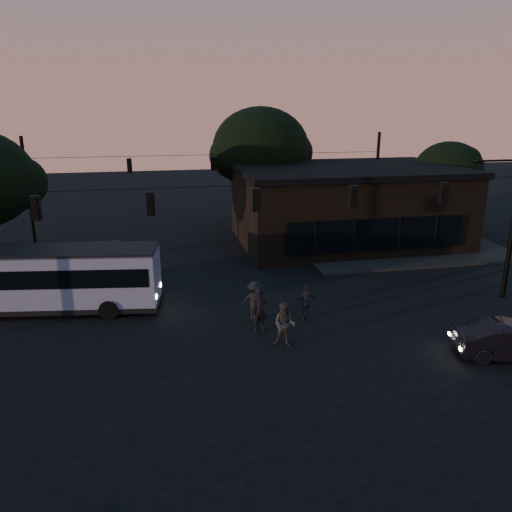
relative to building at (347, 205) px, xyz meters
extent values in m
plane|color=black|center=(-9.00, -15.97, -2.71)|extent=(120.00, 120.00, 0.00)
cube|color=black|center=(3.00, -1.97, -2.63)|extent=(14.00, 10.00, 0.15)
cube|color=black|center=(0.00, 0.03, -0.21)|extent=(15.00, 10.00, 5.00)
cube|color=black|center=(0.00, 0.03, 2.49)|extent=(15.40, 10.40, 0.40)
cube|color=black|center=(0.00, -5.09, -0.91)|extent=(11.50, 0.18, 2.00)
cylinder|color=black|center=(-5.00, 6.03, -0.71)|extent=(0.44, 0.44, 4.00)
ellipsoid|color=black|center=(-5.00, 6.03, 3.49)|extent=(7.60, 7.60, 6.46)
cylinder|color=black|center=(9.00, 2.03, -1.21)|extent=(0.44, 0.44, 3.00)
ellipsoid|color=black|center=(9.00, 2.03, 1.94)|extent=(5.20, 5.20, 4.42)
cylinder|color=black|center=(-9.00, -11.97, 3.49)|extent=(26.00, 0.03, 0.03)
cube|color=black|center=(-18.00, -11.97, 2.84)|extent=(0.34, 0.30, 1.00)
cube|color=black|center=(-13.50, -11.97, 2.84)|extent=(0.34, 0.30, 1.00)
cube|color=black|center=(-9.00, -11.97, 2.84)|extent=(0.34, 0.30, 1.00)
cube|color=black|center=(-4.50, -11.97, 2.84)|extent=(0.34, 0.30, 1.00)
cube|color=black|center=(0.00, -11.97, 2.84)|extent=(0.34, 0.30, 1.00)
cylinder|color=black|center=(-22.00, 4.03, 1.04)|extent=(0.24, 0.24, 7.50)
cylinder|color=black|center=(4.00, 4.03, 1.04)|extent=(0.24, 0.24, 7.50)
cylinder|color=black|center=(-9.00, 4.03, 3.29)|extent=(26.00, 0.03, 0.03)
cube|color=black|center=(-15.00, 4.03, 2.64)|extent=(0.34, 0.30, 1.00)
cube|color=black|center=(-9.00, 4.03, 2.64)|extent=(0.34, 0.30, 1.00)
cube|color=black|center=(-3.00, 4.03, 2.64)|extent=(0.34, 0.30, 1.00)
cube|color=#8C91B3|center=(-18.74, -9.12, -0.99)|extent=(11.01, 3.92, 2.55)
cube|color=black|center=(-18.74, -9.12, -0.75)|extent=(10.59, 3.90, 0.88)
cube|color=black|center=(-18.74, -9.12, 0.28)|extent=(11.01, 3.92, 0.15)
cube|color=black|center=(-18.74, -9.12, -2.37)|extent=(11.11, 4.00, 0.24)
cylinder|color=black|center=(-15.71, -10.78, -2.27)|extent=(0.91, 0.37, 0.88)
cylinder|color=black|center=(-15.37, -8.35, -2.27)|extent=(0.91, 0.37, 0.88)
imported|color=black|center=(0.04, -17.73, -2.00)|extent=(4.56, 2.53, 1.42)
imported|color=black|center=(-9.12, -13.38, -1.75)|extent=(0.76, 0.56, 1.92)
imported|color=#363531|center=(-8.42, -14.98, -1.77)|extent=(1.13, 1.04, 1.87)
imported|color=#2C2730|center=(-6.81, -12.65, -1.84)|extent=(1.09, 0.67, 1.73)
imported|color=black|center=(-9.12, -12.28, -1.76)|extent=(1.41, 1.25, 1.89)
camera|label=1|loc=(-13.25, -33.00, 6.82)|focal=35.00mm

